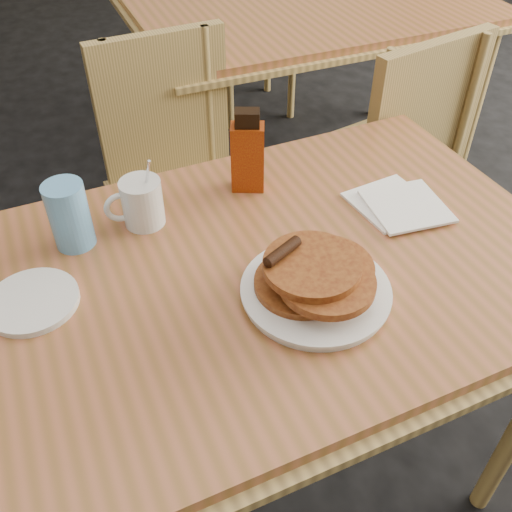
{
  "coord_description": "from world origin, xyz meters",
  "views": [
    {
      "loc": [
        -0.29,
        -0.64,
        1.46
      ],
      "look_at": [
        -0.03,
        0.03,
        0.82
      ],
      "focal_mm": 40.0,
      "sensor_mm": 36.0,
      "label": 1
    }
  ],
  "objects": [
    {
      "name": "napkin_stack",
      "position": [
        0.32,
        0.14,
        0.76
      ],
      "size": [
        0.19,
        0.19,
        0.01
      ],
      "rotation": [
        0.0,
        0.0,
        0.14
      ],
      "color": "white",
      "rests_on": "main_table"
    },
    {
      "name": "syrup_bottle",
      "position": [
        0.06,
        0.32,
        0.83
      ],
      "size": [
        0.08,
        0.07,
        0.18
      ],
      "rotation": [
        0.0,
        0.0,
        -0.38
      ],
      "color": "maroon",
      "rests_on": "main_table"
    },
    {
      "name": "floor",
      "position": [
        0.0,
        0.0,
        0.0
      ],
      "size": [
        10.0,
        10.0,
        0.0
      ],
      "primitive_type": "plane",
      "color": "black",
      "rests_on": "ground"
    },
    {
      "name": "chair_neighbor_near",
      "position": [
        0.67,
        0.65,
        0.54
      ],
      "size": [
        0.49,
        0.49,
        0.9
      ],
      "rotation": [
        0.0,
        0.0,
        0.22
      ],
      "color": "tan",
      "rests_on": "floor"
    },
    {
      "name": "chair_main_far",
      "position": [
        0.0,
        0.82,
        0.53
      ],
      "size": [
        0.43,
        0.43,
        0.88
      ],
      "rotation": [
        0.0,
        0.0,
        0.09
      ],
      "color": "tan",
      "rests_on": "floor"
    },
    {
      "name": "blue_tumbler",
      "position": [
        -0.32,
        0.26,
        0.82
      ],
      "size": [
        0.09,
        0.09,
        0.13
      ],
      "primitive_type": "cylinder",
      "rotation": [
        0.0,
        0.0,
        0.26
      ],
      "color": "#5EA2DD",
      "rests_on": "main_table"
    },
    {
      "name": "pancake_plate",
      "position": [
        0.05,
        -0.03,
        0.78
      ],
      "size": [
        0.26,
        0.26,
        0.1
      ],
      "rotation": [
        0.0,
        0.0,
        0.04
      ],
      "color": "white",
      "rests_on": "main_table"
    },
    {
      "name": "main_table",
      "position": [
        0.02,
        0.08,
        0.71
      ],
      "size": [
        1.2,
        0.85,
        0.75
      ],
      "rotation": [
        0.0,
        0.0,
        0.06
      ],
      "color": "#A35B39",
      "rests_on": "floor"
    },
    {
      "name": "neighbor_table",
      "position": [
        0.7,
        1.37,
        0.71
      ],
      "size": [
        1.39,
        0.97,
        0.75
      ],
      "rotation": [
        0.0,
        0.0,
        0.04
      ],
      "color": "#A35B39",
      "rests_on": "floor"
    },
    {
      "name": "coffee_mug",
      "position": [
        -0.18,
        0.28,
        0.8
      ],
      "size": [
        0.12,
        0.08,
        0.15
      ],
      "rotation": [
        0.0,
        0.0,
        -0.05
      ],
      "color": "white",
      "rests_on": "main_table"
    },
    {
      "name": "side_saucer",
      "position": [
        -0.41,
        0.12,
        0.76
      ],
      "size": [
        0.18,
        0.18,
        0.01
      ],
      "primitive_type": "cylinder",
      "rotation": [
        0.0,
        0.0,
        -0.14
      ],
      "color": "white",
      "rests_on": "main_table"
    }
  ]
}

